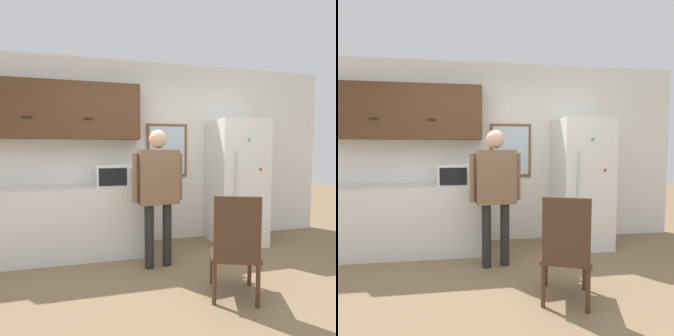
% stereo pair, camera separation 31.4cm
% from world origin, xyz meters
% --- Properties ---
extents(ground_plane, '(16.00, 16.00, 0.00)m').
position_xyz_m(ground_plane, '(0.00, 0.00, 0.00)').
color(ground_plane, '#7F6647').
extents(back_wall, '(6.00, 0.06, 2.70)m').
position_xyz_m(back_wall, '(0.00, 1.96, 1.35)').
color(back_wall, white).
rests_on(back_wall, ground_plane).
extents(counter, '(2.11, 0.64, 0.92)m').
position_xyz_m(counter, '(-1.15, 1.61, 0.46)').
color(counter, silver).
rests_on(counter, ground_plane).
extents(upper_cabinets, '(2.11, 0.32, 0.75)m').
position_xyz_m(upper_cabinets, '(-1.15, 1.78, 1.92)').
color(upper_cabinets, '#51331E').
extents(microwave, '(0.49, 0.39, 0.28)m').
position_xyz_m(microwave, '(-0.44, 1.53, 1.06)').
color(microwave, white).
rests_on(microwave, counter).
extents(person, '(0.61, 0.27, 1.63)m').
position_xyz_m(person, '(0.03, 1.02, 1.00)').
color(person, black).
rests_on(person, ground_plane).
extents(refrigerator, '(0.73, 0.72, 1.84)m').
position_xyz_m(refrigerator, '(1.34, 1.58, 0.92)').
color(refrigerator, white).
rests_on(refrigerator, ground_plane).
extents(chair, '(0.56, 0.56, 0.99)m').
position_xyz_m(chair, '(0.58, 0.16, 0.53)').
color(chair, '#472D1E').
rests_on(chair, ground_plane).
extents(window, '(0.62, 0.05, 0.81)m').
position_xyz_m(window, '(0.35, 1.92, 1.39)').
color(window, brown).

